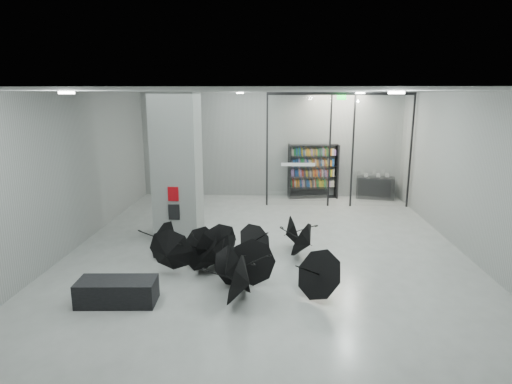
{
  "coord_description": "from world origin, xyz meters",
  "views": [
    {
      "loc": [
        0.23,
        -9.63,
        3.96
      ],
      "look_at": [
        -0.3,
        1.5,
        1.4
      ],
      "focal_mm": 30.2,
      "sensor_mm": 36.0,
      "label": 1
    }
  ],
  "objects_px": {
    "umbrella_cluster": "(236,261)",
    "bookshelf": "(313,171)",
    "column": "(177,166)",
    "bench": "(117,292)",
    "shop_counter": "(375,188)"
  },
  "relations": [
    {
      "from": "bench",
      "to": "umbrella_cluster",
      "type": "bearing_deg",
      "value": 31.53
    },
    {
      "from": "bench",
      "to": "shop_counter",
      "type": "relative_size",
      "value": 1.06
    },
    {
      "from": "bookshelf",
      "to": "bench",
      "type": "bearing_deg",
      "value": -126.06
    },
    {
      "from": "bookshelf",
      "to": "column",
      "type": "bearing_deg",
      "value": -140.57
    },
    {
      "from": "bench",
      "to": "shop_counter",
      "type": "distance_m",
      "value": 11.18
    },
    {
      "from": "column",
      "to": "bench",
      "type": "bearing_deg",
      "value": -94.19
    },
    {
      "from": "bench",
      "to": "column",
      "type": "bearing_deg",
      "value": 82.72
    },
    {
      "from": "bookshelf",
      "to": "umbrella_cluster",
      "type": "xyz_separation_m",
      "value": [
        -2.29,
        -7.4,
        -0.73
      ]
    },
    {
      "from": "bookshelf",
      "to": "shop_counter",
      "type": "xyz_separation_m",
      "value": [
        2.39,
        -0.04,
        -0.61
      ]
    },
    {
      "from": "bench",
      "to": "bookshelf",
      "type": "bearing_deg",
      "value": 60.32
    },
    {
      "from": "bench",
      "to": "umbrella_cluster",
      "type": "relative_size",
      "value": 0.29
    },
    {
      "from": "umbrella_cluster",
      "to": "bookshelf",
      "type": "bearing_deg",
      "value": 72.78
    },
    {
      "from": "shop_counter",
      "to": "umbrella_cluster",
      "type": "height_order",
      "value": "umbrella_cluster"
    },
    {
      "from": "bookshelf",
      "to": "shop_counter",
      "type": "distance_m",
      "value": 2.47
    },
    {
      "from": "shop_counter",
      "to": "umbrella_cluster",
      "type": "xyz_separation_m",
      "value": [
        -4.68,
        -7.36,
        -0.11
      ]
    }
  ]
}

